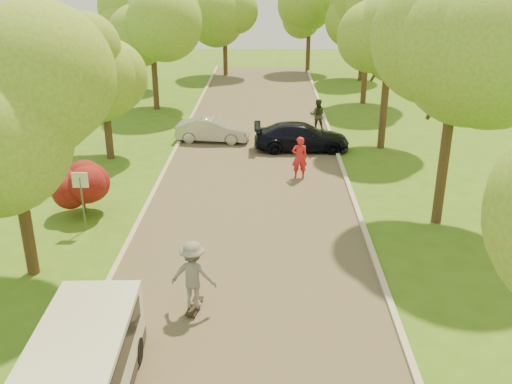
# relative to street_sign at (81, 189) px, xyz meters

# --- Properties ---
(ground) EXTENTS (100.00, 100.00, 0.00)m
(ground) POSITION_rel_street_sign_xyz_m (5.80, -4.00, -1.56)
(ground) COLOR #3B6718
(ground) RESTS_ON ground
(road) EXTENTS (8.00, 60.00, 0.01)m
(road) POSITION_rel_street_sign_xyz_m (5.80, 4.00, -1.56)
(road) COLOR #4C4438
(road) RESTS_ON ground
(curb_left) EXTENTS (0.18, 60.00, 0.12)m
(curb_left) POSITION_rel_street_sign_xyz_m (1.75, 4.00, -1.50)
(curb_left) COLOR #B2AD9E
(curb_left) RESTS_ON ground
(curb_right) EXTENTS (0.18, 60.00, 0.12)m
(curb_right) POSITION_rel_street_sign_xyz_m (9.85, 4.00, -1.50)
(curb_right) COLOR #B2AD9E
(curb_right) RESTS_ON ground
(street_sign) EXTENTS (0.55, 0.06, 2.17)m
(street_sign) POSITION_rel_street_sign_xyz_m (0.00, 0.00, 0.00)
(street_sign) COLOR #59595E
(street_sign) RESTS_ON ground
(red_shrub) EXTENTS (1.70, 1.70, 1.95)m
(red_shrub) POSITION_rel_street_sign_xyz_m (-0.50, 1.50, -0.47)
(red_shrub) COLOR #382619
(red_shrub) RESTS_ON ground
(tree_l_mida) EXTENTS (4.71, 4.60, 7.39)m
(tree_l_mida) POSITION_rel_street_sign_xyz_m (-0.50, -3.00, 3.61)
(tree_l_mida) COLOR #382619
(tree_l_mida) RESTS_ON ground
(tree_l_midb) EXTENTS (4.30, 4.20, 6.62)m
(tree_l_midb) POSITION_rel_street_sign_xyz_m (-1.01, 8.00, 3.02)
(tree_l_midb) COLOR #382619
(tree_l_midb) RESTS_ON ground
(tree_l_far) EXTENTS (4.92, 4.80, 7.79)m
(tree_l_far) POSITION_rel_street_sign_xyz_m (-0.59, 18.00, 3.90)
(tree_l_far) COLOR #382619
(tree_l_far) RESTS_ON ground
(tree_r_mida) EXTENTS (5.13, 5.00, 7.95)m
(tree_r_mida) POSITION_rel_street_sign_xyz_m (12.82, 1.00, 3.97)
(tree_r_mida) COLOR #382619
(tree_r_mida) RESTS_ON ground
(tree_r_midb) EXTENTS (4.51, 4.40, 7.01)m
(tree_r_midb) POSITION_rel_street_sign_xyz_m (12.40, 10.00, 3.32)
(tree_r_midb) COLOR #382619
(tree_r_midb) RESTS_ON ground
(tree_r_far) EXTENTS (5.33, 5.20, 8.34)m
(tree_r_far) POSITION_rel_street_sign_xyz_m (13.03, 20.00, 4.27)
(tree_r_far) COLOR #382619
(tree_r_far) RESTS_ON ground
(tree_bg_a) EXTENTS (5.12, 5.00, 7.72)m
(tree_bg_a) POSITION_rel_street_sign_xyz_m (-2.98, 26.00, 3.75)
(tree_bg_a) COLOR #382619
(tree_bg_a) RESTS_ON ground
(tree_bg_b) EXTENTS (5.12, 5.00, 7.95)m
(tree_bg_b) POSITION_rel_street_sign_xyz_m (14.02, 28.00, 3.97)
(tree_bg_b) COLOR #382619
(tree_bg_b) RESTS_ON ground
(tree_bg_c) EXTENTS (4.92, 4.80, 7.33)m
(tree_bg_c) POSITION_rel_street_sign_xyz_m (3.01, 30.00, 3.46)
(tree_bg_c) COLOR #382619
(tree_bg_c) RESTS_ON ground
(tree_bg_d) EXTENTS (5.12, 5.00, 7.72)m
(tree_bg_d) POSITION_rel_street_sign_xyz_m (10.02, 32.00, 3.75)
(tree_bg_d) COLOR #382619
(tree_bg_d) RESTS_ON ground
(minivan) EXTENTS (2.07, 4.85, 1.78)m
(minivan) POSITION_rel_street_sign_xyz_m (2.60, -8.69, -0.62)
(minivan) COLOR white
(minivan) RESTS_ON ground
(silver_sedan) EXTENTS (3.95, 1.72, 1.26)m
(silver_sedan) POSITION_rel_street_sign_xyz_m (3.50, 10.93, -0.93)
(silver_sedan) COLOR #A5A5A9
(silver_sedan) RESTS_ON ground
(dark_sedan) EXTENTS (4.80, 2.04, 1.38)m
(dark_sedan) POSITION_rel_street_sign_xyz_m (8.10, 9.52, -0.87)
(dark_sedan) COLOR black
(dark_sedan) RESTS_ON ground
(longboard) EXTENTS (0.41, 1.02, 0.12)m
(longboard) POSITION_rel_street_sign_xyz_m (4.46, -4.89, -1.46)
(longboard) COLOR black
(longboard) RESTS_ON ground
(skateboarder) EXTENTS (1.33, 0.88, 1.93)m
(skateboarder) POSITION_rel_street_sign_xyz_m (4.46, -4.89, -0.48)
(skateboarder) COLOR slate
(skateboarder) RESTS_ON longboard
(person_striped) EXTENTS (0.73, 0.52, 1.88)m
(person_striped) POSITION_rel_street_sign_xyz_m (7.80, 5.48, -0.63)
(person_striped) COLOR red
(person_striped) RESTS_ON ground
(person_olive) EXTENTS (0.91, 0.73, 1.78)m
(person_olive) POSITION_rel_street_sign_xyz_m (9.18, 13.22, -0.67)
(person_olive) COLOR #2D341F
(person_olive) RESTS_ON ground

